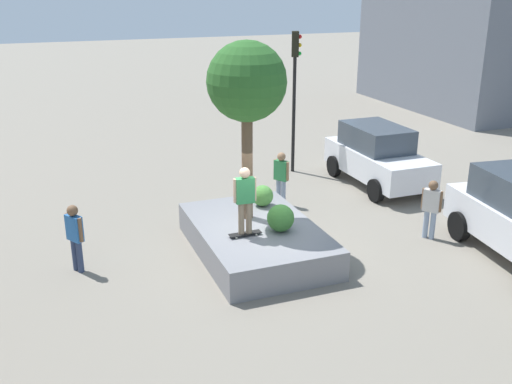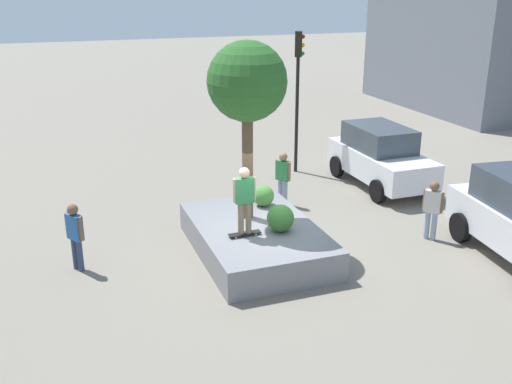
{
  "view_description": "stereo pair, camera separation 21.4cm",
  "coord_description": "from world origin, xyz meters",
  "px_view_note": "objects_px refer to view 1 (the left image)",
  "views": [
    {
      "loc": [
        12.5,
        -5.09,
        6.54
      ],
      "look_at": [
        -0.26,
        -0.23,
        1.64
      ],
      "focal_mm": 41.34,
      "sensor_mm": 36.0,
      "label": 1
    },
    {
      "loc": [
        12.58,
        -4.89,
        6.54
      ],
      "look_at": [
        -0.26,
        -0.23,
        1.64
      ],
      "focal_mm": 41.34,
      "sensor_mm": 36.0,
      "label": 2
    }
  ],
  "objects_px": {
    "sedan_parked": "(377,155)",
    "planter_ledge": "(256,239)",
    "skateboarder": "(245,196)",
    "traffic_light_median": "(295,79)",
    "pedestrian_crossing": "(431,205)",
    "passerby_with_bag": "(75,234)",
    "plaza_tree": "(247,84)",
    "bystander_watching": "(281,175)",
    "skateboard": "(245,234)"
  },
  "relations": [
    {
      "from": "skateboard",
      "to": "skateboarder",
      "type": "bearing_deg",
      "value": 104.04
    },
    {
      "from": "skateboard",
      "to": "passerby_with_bag",
      "type": "distance_m",
      "value": 4.01
    },
    {
      "from": "skateboard",
      "to": "sedan_parked",
      "type": "bearing_deg",
      "value": 123.25
    },
    {
      "from": "traffic_light_median",
      "to": "pedestrian_crossing",
      "type": "distance_m",
      "value": 7.21
    },
    {
      "from": "skateboard",
      "to": "passerby_with_bag",
      "type": "bearing_deg",
      "value": -105.54
    },
    {
      "from": "planter_ledge",
      "to": "pedestrian_crossing",
      "type": "relative_size",
      "value": 2.73
    },
    {
      "from": "passerby_with_bag",
      "to": "pedestrian_crossing",
      "type": "distance_m",
      "value": 9.1
    },
    {
      "from": "passerby_with_bag",
      "to": "pedestrian_crossing",
      "type": "xyz_separation_m",
      "value": [
        1.38,
        8.99,
        -0.03
      ]
    },
    {
      "from": "plaza_tree",
      "to": "skateboard",
      "type": "bearing_deg",
      "value": -22.78
    },
    {
      "from": "sedan_parked",
      "to": "skateboarder",
      "type": "bearing_deg",
      "value": -56.75
    },
    {
      "from": "planter_ledge",
      "to": "skateboarder",
      "type": "xyz_separation_m",
      "value": [
        0.5,
        -0.47,
        1.4
      ]
    },
    {
      "from": "skateboarder",
      "to": "bystander_watching",
      "type": "xyz_separation_m",
      "value": [
        -3.47,
        2.43,
        -0.81
      ]
    },
    {
      "from": "plaza_tree",
      "to": "pedestrian_crossing",
      "type": "distance_m",
      "value": 5.88
    },
    {
      "from": "sedan_parked",
      "to": "pedestrian_crossing",
      "type": "distance_m",
      "value": 4.51
    },
    {
      "from": "pedestrian_crossing",
      "to": "skateboard",
      "type": "bearing_deg",
      "value": -93.48
    },
    {
      "from": "bystander_watching",
      "to": "pedestrian_crossing",
      "type": "height_order",
      "value": "bystander_watching"
    },
    {
      "from": "planter_ledge",
      "to": "traffic_light_median",
      "type": "relative_size",
      "value": 0.9
    },
    {
      "from": "skateboarder",
      "to": "sedan_parked",
      "type": "height_order",
      "value": "skateboarder"
    },
    {
      "from": "skateboarder",
      "to": "passerby_with_bag",
      "type": "distance_m",
      "value": 4.08
    },
    {
      "from": "sedan_parked",
      "to": "planter_ledge",
      "type": "bearing_deg",
      "value": -58.09
    },
    {
      "from": "sedan_parked",
      "to": "traffic_light_median",
      "type": "bearing_deg",
      "value": -139.11
    },
    {
      "from": "plaza_tree",
      "to": "passerby_with_bag",
      "type": "xyz_separation_m",
      "value": [
        0.03,
        -4.32,
        -3.24
      ]
    },
    {
      "from": "traffic_light_median",
      "to": "pedestrian_crossing",
      "type": "height_order",
      "value": "traffic_light_median"
    },
    {
      "from": "skateboard",
      "to": "bystander_watching",
      "type": "height_order",
      "value": "bystander_watching"
    },
    {
      "from": "plaza_tree",
      "to": "passerby_with_bag",
      "type": "relative_size",
      "value": 2.69
    },
    {
      "from": "skateboarder",
      "to": "traffic_light_median",
      "type": "distance_m",
      "value": 7.81
    },
    {
      "from": "pedestrian_crossing",
      "to": "sedan_parked",
      "type": "bearing_deg",
      "value": 166.34
    },
    {
      "from": "skateboard",
      "to": "traffic_light_median",
      "type": "height_order",
      "value": "traffic_light_median"
    },
    {
      "from": "bystander_watching",
      "to": "skateboard",
      "type": "bearing_deg",
      "value": -34.99
    },
    {
      "from": "passerby_with_bag",
      "to": "plaza_tree",
      "type": "bearing_deg",
      "value": 90.38
    },
    {
      "from": "skateboard",
      "to": "sedan_parked",
      "type": "height_order",
      "value": "sedan_parked"
    },
    {
      "from": "skateboard",
      "to": "passerby_with_bag",
      "type": "height_order",
      "value": "passerby_with_bag"
    },
    {
      "from": "planter_ledge",
      "to": "passerby_with_bag",
      "type": "xyz_separation_m",
      "value": [
        -0.57,
        -4.33,
        0.6
      ]
    },
    {
      "from": "skateboarder",
      "to": "pedestrian_crossing",
      "type": "bearing_deg",
      "value": 86.52
    },
    {
      "from": "plaza_tree",
      "to": "skateboarder",
      "type": "distance_m",
      "value": 2.71
    },
    {
      "from": "sedan_parked",
      "to": "bystander_watching",
      "type": "distance_m",
      "value": 3.82
    },
    {
      "from": "pedestrian_crossing",
      "to": "traffic_light_median",
      "type": "bearing_deg",
      "value": -171.78
    },
    {
      "from": "skateboarder",
      "to": "planter_ledge",
      "type": "bearing_deg",
      "value": 136.63
    },
    {
      "from": "bystander_watching",
      "to": "passerby_with_bag",
      "type": "height_order",
      "value": "passerby_with_bag"
    },
    {
      "from": "plaza_tree",
      "to": "bystander_watching",
      "type": "relative_size",
      "value": 2.71
    },
    {
      "from": "bystander_watching",
      "to": "planter_ledge",
      "type": "bearing_deg",
      "value": -33.38
    },
    {
      "from": "traffic_light_median",
      "to": "bystander_watching",
      "type": "distance_m",
      "value": 4.18
    },
    {
      "from": "planter_ledge",
      "to": "skateboard",
      "type": "bearing_deg",
      "value": -43.37
    },
    {
      "from": "sedan_parked",
      "to": "passerby_with_bag",
      "type": "relative_size",
      "value": 2.58
    },
    {
      "from": "plaza_tree",
      "to": "bystander_watching",
      "type": "distance_m",
      "value": 4.47
    },
    {
      "from": "plaza_tree",
      "to": "traffic_light_median",
      "type": "distance_m",
      "value": 6.54
    },
    {
      "from": "skateboard",
      "to": "pedestrian_crossing",
      "type": "height_order",
      "value": "pedestrian_crossing"
    },
    {
      "from": "sedan_parked",
      "to": "passerby_with_bag",
      "type": "bearing_deg",
      "value": -73.42
    },
    {
      "from": "skateboarder",
      "to": "sedan_parked",
      "type": "relative_size",
      "value": 0.38
    },
    {
      "from": "bystander_watching",
      "to": "passerby_with_bag",
      "type": "relative_size",
      "value": 0.99
    }
  ]
}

